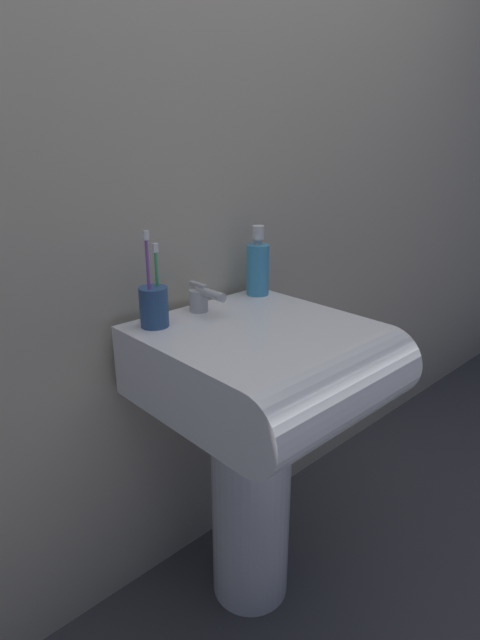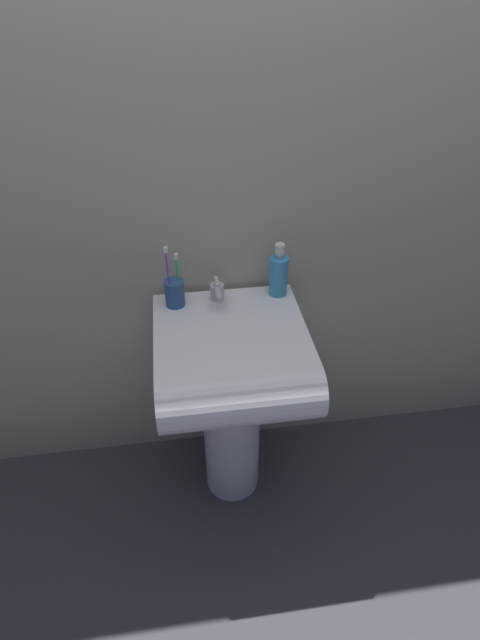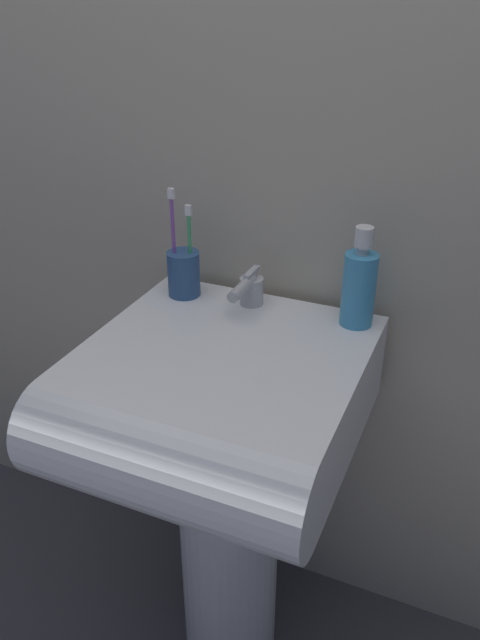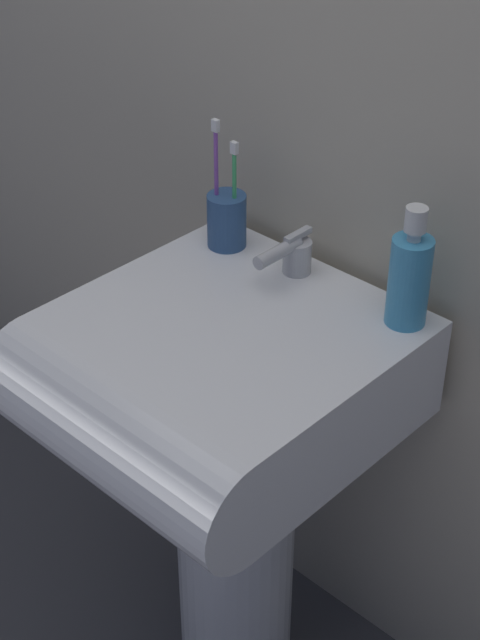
{
  "view_description": "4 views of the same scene",
  "coord_description": "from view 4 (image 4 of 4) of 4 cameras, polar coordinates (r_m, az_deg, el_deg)",
  "views": [
    {
      "loc": [
        -0.76,
        -0.77,
        1.19
      ],
      "look_at": [
        -0.01,
        0.03,
        0.8
      ],
      "focal_mm": 28.0,
      "sensor_mm": 36.0,
      "label": 1
    },
    {
      "loc": [
        -0.15,
        -1.23,
        1.75
      ],
      "look_at": [
        0.03,
        0.01,
        0.8
      ],
      "focal_mm": 28.0,
      "sensor_mm": 36.0,
      "label": 2
    },
    {
      "loc": [
        0.39,
        -0.86,
        1.35
      ],
      "look_at": [
        0.04,
        -0.03,
        0.86
      ],
      "focal_mm": 35.0,
      "sensor_mm": 36.0,
      "label": 3
    },
    {
      "loc": [
        0.84,
        -0.87,
        1.61
      ],
      "look_at": [
        0.03,
        -0.02,
        0.81
      ],
      "focal_mm": 55.0,
      "sensor_mm": 36.0,
      "label": 4
    }
  ],
  "objects": [
    {
      "name": "toothbrush_cup",
      "position": [
        1.63,
        -0.78,
        5.92
      ],
      "size": [
        0.07,
        0.07,
        0.22
      ],
      "color": "#2D5184",
      "rests_on": "sink_basin"
    },
    {
      "name": "faucet",
      "position": [
        1.56,
        3.06,
        3.82
      ],
      "size": [
        0.05,
        0.12,
        0.07
      ],
      "color": "#B7B7BC",
      "rests_on": "sink_basin"
    },
    {
      "name": "soap_bottle",
      "position": [
        1.44,
        9.83,
        2.45
      ],
      "size": [
        0.06,
        0.06,
        0.19
      ],
      "color": "#3F99CC",
      "rests_on": "sink_basin"
    },
    {
      "name": "sink_pedestal",
      "position": [
        1.78,
        -0.26,
        -12.83
      ],
      "size": [
        0.21,
        0.21,
        0.62
      ],
      "primitive_type": "cylinder",
      "color": "white",
      "rests_on": "ground"
    },
    {
      "name": "sink_basin",
      "position": [
        1.48,
        -1.94,
        -3.67
      ],
      "size": [
        0.48,
        0.52,
        0.17
      ],
      "color": "white",
      "rests_on": "sink_pedestal"
    },
    {
      "name": "wall_back",
      "position": [
        1.47,
        7.15,
        17.85
      ],
      "size": [
        5.0,
        0.05,
        2.4
      ],
      "primitive_type": "cube",
      "color": "#B7AD99",
      "rests_on": "ground"
    }
  ]
}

